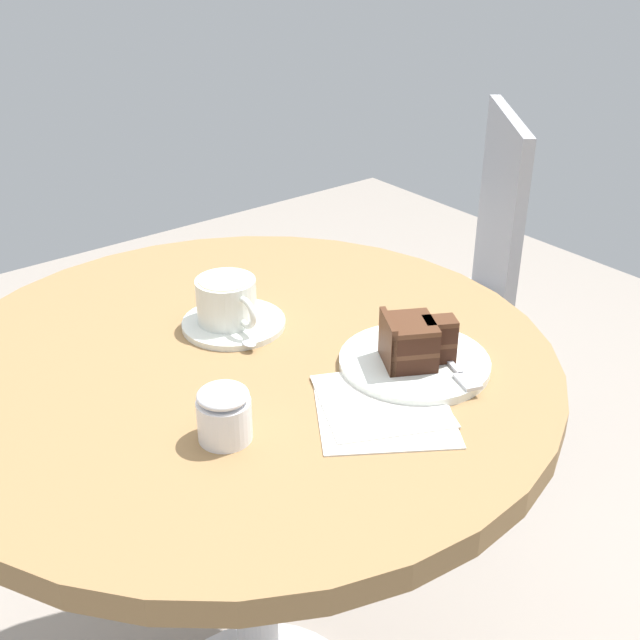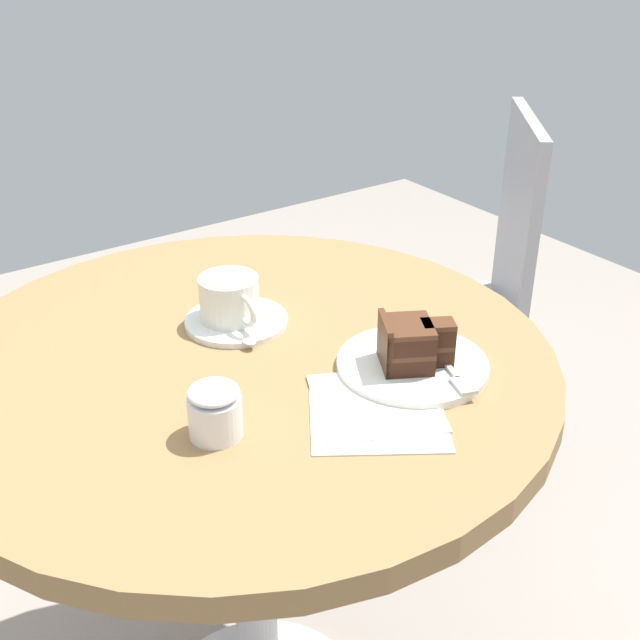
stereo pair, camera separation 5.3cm
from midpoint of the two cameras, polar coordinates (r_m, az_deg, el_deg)
name	(u,v)px [view 1 (the left image)]	position (r m, az deg, el deg)	size (l,w,h in m)	color
cafe_table	(247,427)	(1.17, -6.53, -7.58)	(0.86, 0.86, 0.76)	olive
saucer	(234,323)	(1.18, -7.43, -0.25)	(0.15, 0.15, 0.01)	silver
coffee_cup	(227,300)	(1.16, -7.92, 1.41)	(0.12, 0.09, 0.07)	silver
teaspoon	(259,333)	(1.13, -5.72, -0.97)	(0.06, 0.10, 0.00)	silver
cake_plate	(414,362)	(1.07, 5.33, -3.04)	(0.20, 0.20, 0.01)	silver
cake_slice	(413,341)	(1.05, 5.20, -1.54)	(0.09, 0.11, 0.07)	#381E14
fork	(453,366)	(1.05, 8.04, -3.28)	(0.15, 0.06, 0.00)	silver
napkin	(383,406)	(0.99, 2.98, -6.18)	(0.23, 0.23, 0.00)	silver
cafe_chair	(453,282)	(1.82, 8.63, 2.68)	(0.53, 0.53, 0.92)	#9E9EA3
sugar_pot	(224,414)	(0.93, -8.46, -6.62)	(0.06, 0.06, 0.07)	white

